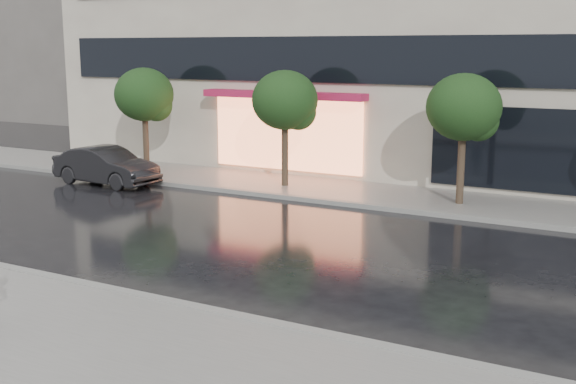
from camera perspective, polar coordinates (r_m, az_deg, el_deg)
The scene contains 10 objects.
ground at distance 14.82m, azimuth -9.11°, elevation -7.32°, with size 120.00×120.00×0.00m, color black.
sidewalk_near at distance 12.58m, azimuth -18.42°, elevation -10.95°, with size 60.00×4.50×0.12m, color slate.
sidewalk_far at distance 23.44m, azimuth 6.47°, elevation -0.17°, with size 60.00×3.50×0.12m, color slate.
curb_near at distance 14.07m, azimuth -11.65°, elevation -8.14°, with size 60.00×0.25×0.14m, color gray.
curb_far at distance 21.87m, azimuth 4.70°, elevation -0.94°, with size 60.00×0.25×0.14m, color gray.
bg_building_left at distance 52.16m, azimuth -16.20°, elevation 12.32°, with size 14.00×10.00×12.00m, color #59544F.
tree_far_west at distance 27.54m, azimuth -11.16°, elevation 7.41°, with size 2.20×2.20×3.99m.
tree_mid_west at distance 24.12m, azimuth -0.09°, elevation 7.09°, with size 2.20×2.20×3.99m.
tree_mid_east at distance 21.85m, azimuth 13.88°, elevation 6.33°, with size 2.20×2.20×3.99m.
parked_car at distance 25.91m, azimuth -14.18°, elevation 2.01°, with size 1.40×4.02×1.32m, color black.
Camera 1 is at (8.75, -10.99, 4.70)m, focal length 45.00 mm.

